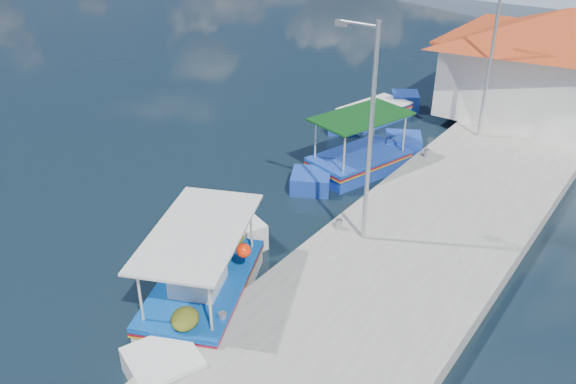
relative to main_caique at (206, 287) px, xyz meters
The scene contains 9 objects.
ground 3.36m from the main_caique, 138.98° to the left, with size 160.00×160.00×0.00m, color black.
quay 8.86m from the main_caique, 67.53° to the left, with size 5.00×44.00×0.50m, color #A4A29A.
bollards 7.55m from the main_caique, 80.19° to the left, with size 0.20×17.20×0.30m.
main_caique is the anchor object (origin of this frame).
caique_green_canopy 8.73m from the main_caique, 94.09° to the left, with size 3.05×6.11×2.38m.
caique_blue_hull 13.71m from the main_caique, 100.86° to the left, with size 2.51×5.49×1.00m.
harbor_building 17.73m from the main_caique, 77.91° to the left, with size 10.49×10.49×4.40m.
lamp_post_near 5.75m from the main_caique, 64.54° to the left, with size 1.21×0.14×6.00m.
lamp_post_far 13.76m from the main_caique, 81.40° to the left, with size 1.21×0.14×6.00m.
Camera 1 is at (11.07, -10.52, 9.52)m, focal length 36.87 mm.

